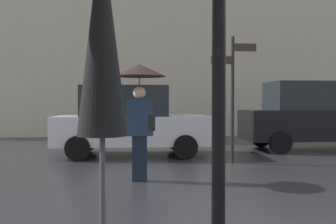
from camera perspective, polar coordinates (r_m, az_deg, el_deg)
name	(u,v)px	position (r m, az deg, el deg)	size (l,w,h in m)	color
folded_patio_umbrella_near	(102,53)	(2.48, -9.71, 8.54)	(0.45, 0.45, 2.54)	black
pedestrian_with_umbrella	(140,92)	(7.02, -4.21, 2.90)	(0.98, 0.98, 2.12)	black
parked_car_left	(130,121)	(10.48, -5.68, -1.27)	(4.10, 1.97, 1.87)	silver
parked_car_right	(314,116)	(12.46, 20.77, -0.57)	(4.43, 1.84, 2.05)	black
street_signpost	(233,87)	(9.20, 9.55, 3.73)	(1.08, 0.08, 2.97)	black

